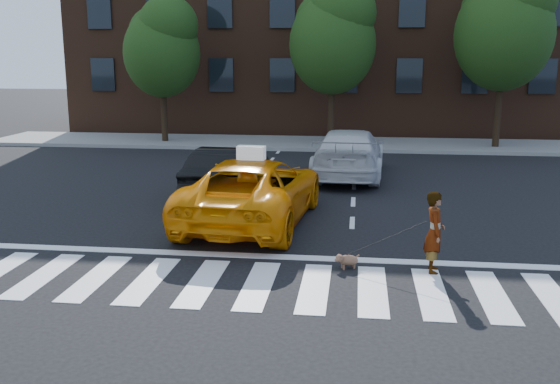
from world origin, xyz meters
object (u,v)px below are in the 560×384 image
object	(u,v)px
black_sedan	(228,171)
white_suv	(349,153)
taxi	(253,190)
tree_right	(505,22)
tree_left	(162,44)
dog	(346,260)
tree_mid	(333,33)
woman	(435,232)

from	to	relation	value
black_sedan	white_suv	size ratio (longest dim) A/B	0.78
taxi	white_suv	world-z (taller)	white_suv
tree_right	tree_left	bearing A→B (deg)	180.00
dog	tree_right	bearing A→B (deg)	44.44
tree_mid	white_suv	size ratio (longest dim) A/B	1.30
tree_left	tree_right	bearing A→B (deg)	-0.00
black_sedan	dog	distance (m)	6.91
tree_mid	tree_left	bearing A→B (deg)	180.00
tree_mid	taxi	distance (m)	13.49
tree_right	black_sedan	size ratio (longest dim) A/B	1.79
woman	dog	distance (m)	1.72
taxi	tree_right	bearing A→B (deg)	-118.09
tree_right	woman	size ratio (longest dim) A/B	5.01
tree_right	dog	size ratio (longest dim) A/B	15.80
tree_right	woman	world-z (taller)	tree_right
tree_mid	taxi	xyz separation A→B (m)	(-1.33, -12.80, -4.07)
tree_right	black_sedan	bearing A→B (deg)	-133.65
tree_right	woman	distance (m)	17.09
taxi	dog	size ratio (longest dim) A/B	11.61
tree_mid	woman	bearing A→B (deg)	-80.70
tree_left	tree_mid	size ratio (longest dim) A/B	0.92
white_suv	dog	distance (m)	9.20
tree_left	taxi	bearing A→B (deg)	-64.25
black_sedan	tree_left	bearing A→B (deg)	-58.88
tree_right	taxi	world-z (taller)	tree_right
tree_mid	white_suv	bearing A→B (deg)	-82.67
white_suv	taxi	bearing A→B (deg)	72.68
white_suv	woman	bearing A→B (deg)	103.28
tree_mid	black_sedan	distance (m)	11.11
taxi	dog	world-z (taller)	taxi
tree_left	tree_mid	world-z (taller)	tree_mid
tree_right	taxi	size ratio (longest dim) A/B	1.36
woman	taxi	bearing A→B (deg)	52.95
tree_left	taxi	distance (m)	14.67
tree_left	dog	xyz separation A→B (m)	(8.49, -15.91, -4.27)
black_sedan	woman	xyz separation A→B (m)	(5.14, -5.90, 0.06)
black_sedan	tree_mid	bearing A→B (deg)	-99.52
tree_right	white_suv	xyz separation A→B (m)	(-6.13, -6.73, -4.47)
tree_right	white_suv	bearing A→B (deg)	-132.33
tree_left	black_sedan	bearing A→B (deg)	-63.58
white_suv	dog	world-z (taller)	white_suv
black_sedan	white_suv	world-z (taller)	white_suv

